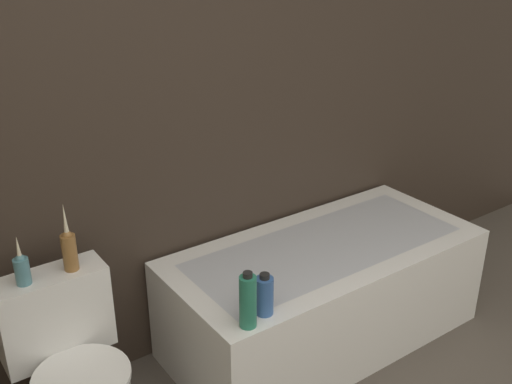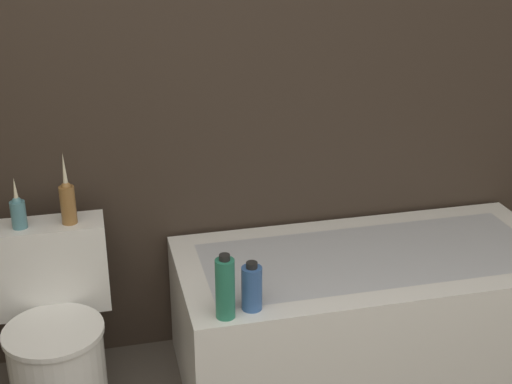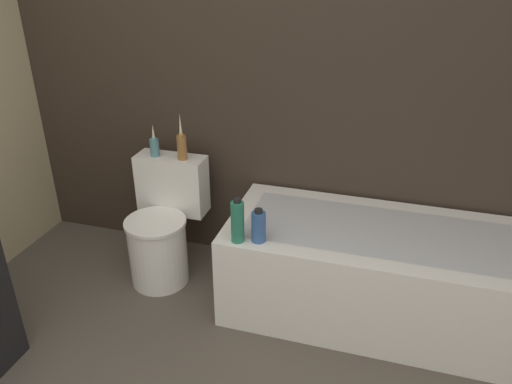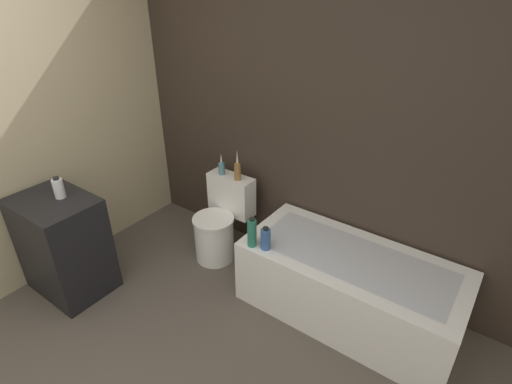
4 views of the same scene
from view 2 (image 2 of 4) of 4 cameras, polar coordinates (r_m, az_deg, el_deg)
The scene contains 7 objects.
wall_back_tiled at distance 2.84m, azimuth -8.25°, elevation 10.90°, with size 6.40×0.06×2.60m.
bathtub at distance 3.04m, azimuth 9.01°, elevation -9.41°, with size 1.57×0.72×0.53m.
toilet at distance 2.84m, azimuth -15.69°, elevation -11.18°, with size 0.43×0.53×0.72m.
vase_gold at distance 2.77m, azimuth -18.50°, elevation -1.45°, with size 0.06×0.06×0.20m.
vase_silver at distance 2.75m, azimuth -14.84°, elevation -0.64°, with size 0.06×0.06×0.28m.
shampoo_bottle_tall at distance 2.43m, azimuth -2.49°, elevation -7.67°, with size 0.07×0.07×0.24m.
shampoo_bottle_short at distance 2.48m, azimuth -0.34°, elevation -7.64°, with size 0.07×0.07×0.18m.
Camera 2 is at (-0.26, -0.63, 1.87)m, focal length 50.00 mm.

